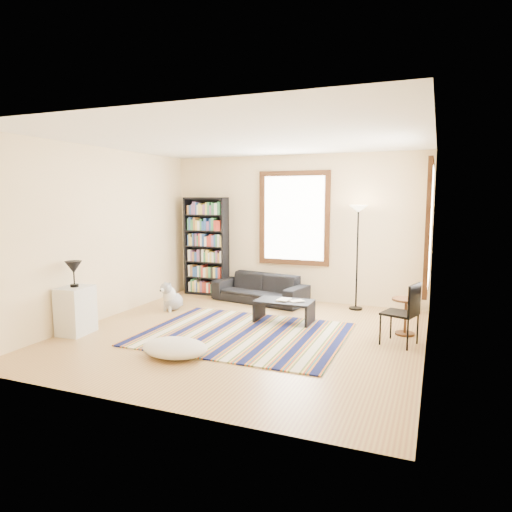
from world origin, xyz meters
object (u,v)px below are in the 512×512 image
at_px(sofa, 260,288).
at_px(floor_lamp, 357,258).
at_px(folding_chair, 400,314).
at_px(dog, 173,296).
at_px(white_cabinet, 76,310).
at_px(coffee_table, 284,311).
at_px(bookshelf, 206,246).
at_px(floor_cushion, 175,348).
at_px(side_table, 405,317).

relative_size(sofa, floor_lamp, 0.98).
relative_size(folding_chair, dog, 1.67).
bearing_deg(white_cabinet, sofa, 54.35).
relative_size(coffee_table, dog, 1.75).
bearing_deg(bookshelf, folding_chair, -26.13).
distance_m(floor_cushion, folding_chair, 3.03).
relative_size(bookshelf, side_table, 3.70).
xyz_separation_m(bookshelf, side_table, (4.03, -1.45, -0.73)).
bearing_deg(white_cabinet, coffee_table, 28.28).
height_order(bookshelf, floor_cushion, bookshelf).
height_order(bookshelf, floor_lamp, bookshelf).
bearing_deg(white_cabinet, folding_chair, 10.98).
xyz_separation_m(floor_cushion, white_cabinet, (-1.87, 0.30, 0.24)).
height_order(sofa, floor_cushion, sofa).
height_order(sofa, dog, sofa).
xyz_separation_m(sofa, coffee_table, (0.89, -1.21, -0.09)).
bearing_deg(folding_chair, coffee_table, -177.18).
bearing_deg(coffee_table, folding_chair, -14.68).
distance_m(folding_chair, white_cabinet, 4.62).
xyz_separation_m(coffee_table, dog, (-2.10, 0.05, 0.08)).
bearing_deg(white_cabinet, dog, 68.13).
bearing_deg(bookshelf, sofa, -11.86).
bearing_deg(side_table, bookshelf, 160.14).
bearing_deg(floor_cushion, side_table, 37.72).
height_order(side_table, white_cabinet, white_cabinet).
height_order(sofa, side_table, side_table).
relative_size(coffee_table, side_table, 1.67).
height_order(folding_chair, white_cabinet, folding_chair).
distance_m(coffee_table, dog, 2.10).
distance_m(white_cabinet, dog, 1.85).
bearing_deg(floor_cushion, coffee_table, 68.72).
height_order(floor_lamp, dog, floor_lamp).
bearing_deg(floor_cushion, white_cabinet, 170.93).
bearing_deg(coffee_table, floor_lamp, 54.83).
distance_m(bookshelf, floor_cushion, 3.86).
height_order(bookshelf, coffee_table, bookshelf).
bearing_deg(bookshelf, side_table, -19.86).
height_order(floor_cushion, side_table, side_table).
xyz_separation_m(coffee_table, floor_lamp, (0.92, 1.31, 0.75)).
bearing_deg(side_table, dog, 179.58).
relative_size(bookshelf, floor_cushion, 2.31).
relative_size(sofa, white_cabinet, 2.61).
height_order(coffee_table, floor_cushion, coffee_table).
bearing_deg(floor_lamp, sofa, -176.84).
relative_size(floor_cushion, side_table, 1.61).
xyz_separation_m(sofa, floor_cushion, (0.11, -3.22, -0.16)).
bearing_deg(sofa, dog, -124.79).
height_order(bookshelf, dog, bookshelf).
bearing_deg(floor_lamp, bookshelf, 176.86).
bearing_deg(folding_chair, dog, -170.16).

